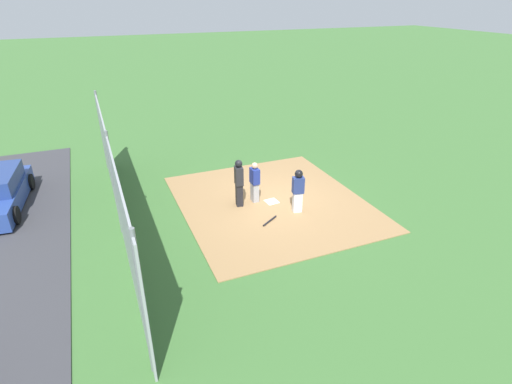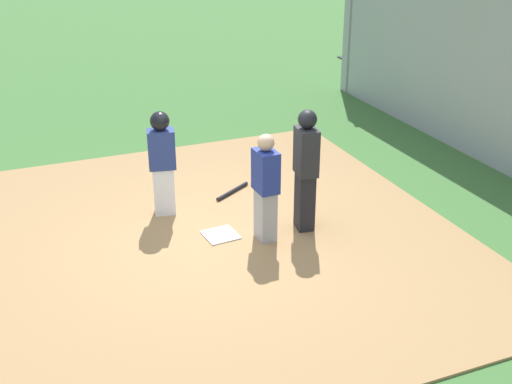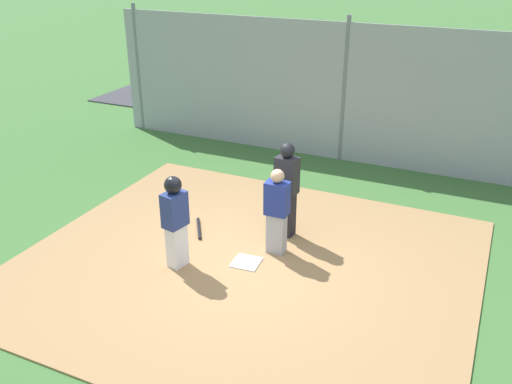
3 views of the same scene
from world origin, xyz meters
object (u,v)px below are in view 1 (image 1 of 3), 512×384
home_plate (272,202)px  baseball_bat (270,221)px  runner (298,189)px  catcher (255,182)px  umpire (239,182)px

home_plate → baseball_bat: baseball_bat is taller
runner → baseball_bat: 1.47m
home_plate → runner: runner is taller
home_plate → catcher: bearing=-119.1°
home_plate → catcher: catcher is taller
home_plate → runner: size_ratio=0.28×
catcher → baseball_bat: 1.74m
home_plate → umpire: (-0.22, -1.17, 0.90)m
catcher → umpire: bearing=-173.7°
home_plate → umpire: umpire is taller
catcher → umpire: 0.65m
catcher → runner: bearing=-52.0°
catcher → home_plate: bearing=-30.6°
catcher → umpire: (0.09, -0.63, 0.14)m
baseball_bat → catcher: bearing=53.3°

